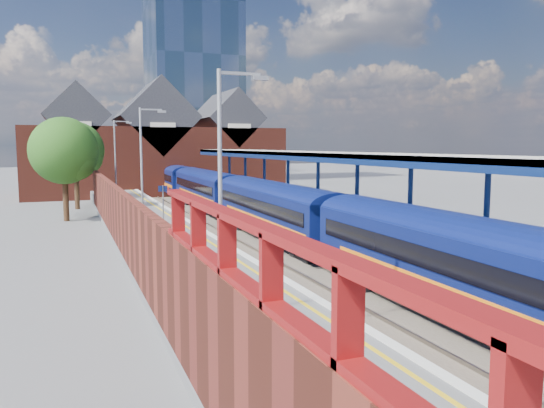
{
  "coord_description": "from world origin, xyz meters",
  "views": [
    {
      "loc": [
        -10.56,
        -8.27,
        5.92
      ],
      "look_at": [
        0.38,
        19.54,
        2.6
      ],
      "focal_mm": 35.0,
      "sensor_mm": 36.0,
      "label": 1
    }
  ],
  "objects": [
    {
      "name": "lamp_post_d",
      "position": [
        -6.36,
        38.0,
        4.99
      ],
      "size": [
        1.48,
        0.18,
        7.0
      ],
      "color": "#A5A8AA",
      "rests_on": "left_platform"
    },
    {
      "name": "station_building",
      "position": [
        0.0,
        58.0,
        5.45
      ],
      "size": [
        30.0,
        12.12,
        13.78
      ],
      "color": "maroon",
      "rests_on": "ground"
    },
    {
      "name": "tree_near",
      "position": [
        -10.35,
        35.91,
        5.35
      ],
      "size": [
        5.2,
        5.2,
        8.1
      ],
      "color": "#382314",
      "rests_on": "ground"
    },
    {
      "name": "rails",
      "position": [
        0.0,
        20.0,
        0.12
      ],
      "size": [
        4.51,
        76.0,
        0.14
      ],
      "color": "slate",
      "rests_on": "ground"
    },
    {
      "name": "ballast_bed",
      "position": [
        0.0,
        20.0,
        0.03
      ],
      "size": [
        6.0,
        76.0,
        0.06
      ],
      "primitive_type": "cube",
      "color": "#473D33",
      "rests_on": "ground"
    },
    {
      "name": "canopy",
      "position": [
        5.48,
        21.95,
        5.25
      ],
      "size": [
        4.5,
        52.0,
        4.48
      ],
      "color": "navy",
      "rests_on": "right_platform"
    },
    {
      "name": "brick_wall",
      "position": [
        -8.1,
        13.54,
        2.45
      ],
      "size": [
        0.35,
        50.0,
        3.86
      ],
      "color": "maroon",
      "rests_on": "left_platform"
    },
    {
      "name": "coping_right",
      "position": [
        3.15,
        20.0,
        1.02
      ],
      "size": [
        0.3,
        76.0,
        0.05
      ],
      "primitive_type": "cube",
      "color": "silver",
      "rests_on": "right_platform"
    },
    {
      "name": "parked_car_red",
      "position": [
        7.25,
        9.95,
        1.67
      ],
      "size": [
        4.23,
        2.92,
        1.34
      ],
      "primitive_type": "imported",
      "rotation": [
        0.0,
        0.0,
        1.19
      ],
      "color": "#AD140E",
      "rests_on": "right_platform"
    },
    {
      "name": "platform_sign",
      "position": [
        -5.0,
        24.0,
        2.69
      ],
      "size": [
        0.55,
        0.08,
        2.5
      ],
      "color": "#A5A8AA",
      "rests_on": "left_platform"
    },
    {
      "name": "glass_tower",
      "position": [
        10.0,
        80.0,
        20.2
      ],
      "size": [
        14.2,
        14.2,
        40.3
      ],
      "color": "#446075",
      "rests_on": "ground"
    },
    {
      "name": "tree_far",
      "position": [
        -9.35,
        43.91,
        5.35
      ],
      "size": [
        5.2,
        5.2,
        8.1
      ],
      "color": "#382314",
      "rests_on": "ground"
    },
    {
      "name": "right_platform",
      "position": [
        6.0,
        20.0,
        0.5
      ],
      "size": [
        6.0,
        76.0,
        1.0
      ],
      "primitive_type": "cube",
      "color": "#565659",
      "rests_on": "ground"
    },
    {
      "name": "train",
      "position": [
        1.49,
        29.91,
        2.12
      ],
      "size": [
        3.04,
        65.94,
        3.45
      ],
      "color": "#0C1754",
      "rests_on": "ground"
    },
    {
      "name": "ground",
      "position": [
        0.0,
        30.0,
        0.0
      ],
      "size": [
        240.0,
        240.0,
        0.0
      ],
      "primitive_type": "plane",
      "color": "#5B5B5E",
      "rests_on": "ground"
    },
    {
      "name": "parked_car_blue",
      "position": [
        6.86,
        13.0,
        1.58
      ],
      "size": [
        4.59,
        3.25,
        1.16
      ],
      "primitive_type": "imported",
      "rotation": [
        0.0,
        0.0,
        1.22
      ],
      "color": "navy",
      "rests_on": "right_platform"
    },
    {
      "name": "yellow_line",
      "position": [
        -3.75,
        20.0,
        1.01
      ],
      "size": [
        0.14,
        76.0,
        0.01
      ],
      "primitive_type": "cube",
      "color": "yellow",
      "rests_on": "left_platform"
    },
    {
      "name": "left_platform",
      "position": [
        -5.5,
        20.0,
        0.5
      ],
      "size": [
        5.0,
        76.0,
        1.0
      ],
      "primitive_type": "cube",
      "color": "#565659",
      "rests_on": "ground"
    },
    {
      "name": "lamp_post_b",
      "position": [
        -6.36,
        6.0,
        4.99
      ],
      "size": [
        1.48,
        0.18,
        7.0
      ],
      "color": "#A5A8AA",
      "rests_on": "left_platform"
    },
    {
      "name": "coping_left",
      "position": [
        -3.15,
        20.0,
        1.02
      ],
      "size": [
        0.3,
        76.0,
        0.05
      ],
      "primitive_type": "cube",
      "color": "silver",
      "rests_on": "left_platform"
    },
    {
      "name": "lamp_post_c",
      "position": [
        -6.36,
        22.0,
        4.99
      ],
      "size": [
        1.48,
        0.18,
        7.0
      ],
      "color": "#A5A8AA",
      "rests_on": "left_platform"
    },
    {
      "name": "parked_car_dark",
      "position": [
        6.67,
        20.64,
        1.66
      ],
      "size": [
        4.87,
        2.92,
        1.32
      ],
      "primitive_type": "imported",
      "rotation": [
        0.0,
        0.0,
        1.82
      ],
      "color": "black",
      "rests_on": "right_platform"
    }
  ]
}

